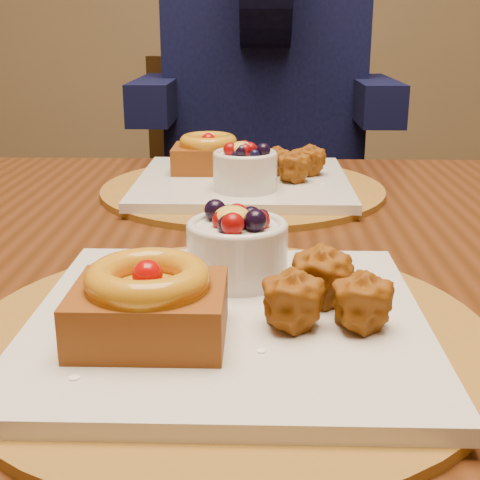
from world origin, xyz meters
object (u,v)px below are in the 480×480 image
at_px(dining_table, 238,311).
at_px(chair_far, 204,223).
at_px(place_setting_far, 241,177).
at_px(diner, 265,33).
at_px(place_setting_near, 225,309).

xyz_separation_m(dining_table, chair_far, (-0.11, 0.94, -0.18)).
bearing_deg(chair_far, place_setting_far, -59.25).
xyz_separation_m(place_setting_far, diner, (0.04, 0.69, 0.17)).
bearing_deg(place_setting_far, dining_table, -89.48).
bearing_deg(dining_table, chair_far, 96.93).
bearing_deg(dining_table, place_setting_far, 90.52).
relative_size(place_setting_far, diner, 0.43).
distance_m(chair_far, diner, 0.48).
height_order(chair_far, diner, diner).
xyz_separation_m(place_setting_near, place_setting_far, (0.00, 0.43, -0.00)).
bearing_deg(diner, chair_far, -179.70).
height_order(dining_table, place_setting_far, place_setting_far).
xyz_separation_m(dining_table, diner, (0.03, 0.90, 0.27)).
distance_m(place_setting_near, diner, 1.13).
distance_m(place_setting_far, chair_far, 0.79).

